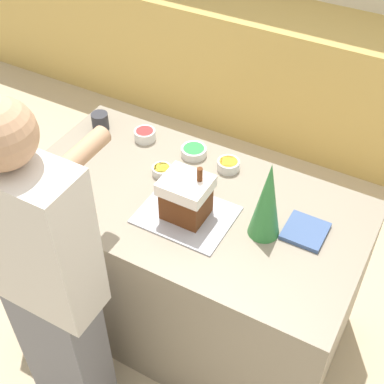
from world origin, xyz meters
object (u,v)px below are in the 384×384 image
Objects in this scene: candy_bowl_beside_tree at (194,151)px; person at (47,284)px; candy_bowl_far_left at (162,170)px; mug at (100,121)px; cookbook at (305,231)px; gingerbread_house at (186,197)px; decorative_tree at (267,200)px; candy_bowl_behind_tray at (228,165)px; candy_bowl_near_tray_right at (145,135)px; baking_tray at (186,215)px.

person is (-0.12, -0.94, -0.04)m from candy_bowl_beside_tree.
person reaches higher than candy_bowl_far_left.
cookbook is at bearing -8.74° from mug.
gingerbread_house is 0.42m from candy_bowl_beside_tree.
candy_bowl_far_left is at bearing 168.86° from decorative_tree.
candy_bowl_near_tray_right is (-0.47, 0.00, 0.00)m from candy_bowl_behind_tray.
person reaches higher than candy_bowl_beside_tree.
candy_bowl_near_tray_right is at bearing -178.12° from candy_bowl_beside_tree.
cookbook is at bearing 17.48° from gingerbread_house.
baking_tray is 0.36m from candy_bowl_behind_tray.
candy_bowl_behind_tray is 1.17× the size of mug.
decorative_tree is 3.49× the size of candy_bowl_near_tray_right.
cookbook is at bearing -24.63° from candy_bowl_behind_tray.
decorative_tree is 0.91m from person.
candy_bowl_far_left is at bearing -18.19° from mug.
candy_bowl_behind_tray is at bearing 155.37° from cookbook.
baking_tray is at bearing -93.56° from candy_bowl_behind_tray.
candy_bowl_far_left is (-0.06, -0.19, -0.00)m from candy_bowl_beside_tree.
candy_bowl_behind_tray is 0.19m from candy_bowl_beside_tree.
baking_tray is 1.54× the size of gingerbread_house.
candy_bowl_beside_tree is 0.07× the size of person.
decorative_tree is 0.61m from candy_bowl_beside_tree.
candy_bowl_far_left is at bearing -144.64° from candy_bowl_behind_tray.
candy_bowl_far_left is at bearing 141.98° from baking_tray.
cookbook is (0.93, -0.22, -0.02)m from candy_bowl_near_tray_right.
candy_bowl_beside_tree is at bearing 72.10° from candy_bowl_far_left.
candy_bowl_beside_tree reaches higher than cookbook.
baking_tray is at bearing -65.69° from candy_bowl_beside_tree.
decorative_tree reaches higher than candy_bowl_near_tray_right.
decorative_tree reaches higher than candy_bowl_far_left.
baking_tray is 3.73× the size of candy_bowl_near_tray_right.
candy_bowl_beside_tree is 1.38× the size of mug.
cookbook is 1.19m from mug.
cookbook reaches higher than baking_tray.
decorative_tree is at bearing 12.26° from baking_tray.
candy_bowl_behind_tray is 0.47m from candy_bowl_near_tray_right.
gingerbread_house is at bearing -65.65° from candy_bowl_beside_tree.
candy_bowl_near_tray_right is at bearing 7.95° from mug.
baking_tray is 2.27× the size of cookbook.
candy_bowl_near_tray_right is (-0.27, -0.01, 0.01)m from candy_bowl_beside_tree.
candy_bowl_near_tray_right is (-0.44, 0.37, 0.03)m from baking_tray.
person is (-0.06, -0.75, -0.03)m from candy_bowl_far_left.
gingerbread_house is at bearing -167.76° from decorative_tree.
gingerbread_house reaches higher than candy_bowl_beside_tree.
candy_bowl_beside_tree is 0.71× the size of cookbook.
person is at bearing -94.66° from candy_bowl_far_left.
cookbook is (0.48, 0.15, 0.01)m from baking_tray.
baking_tray is 1.07× the size of decorative_tree.
gingerbread_house is 0.37m from candy_bowl_behind_tray.
person is at bearing -97.48° from candy_bowl_beside_tree.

